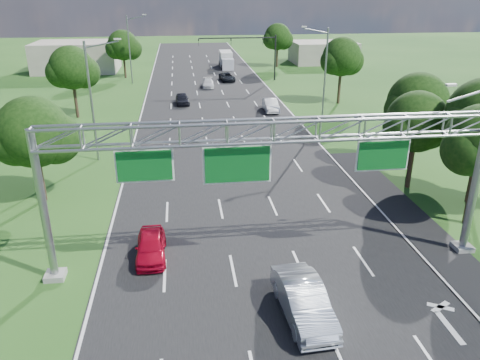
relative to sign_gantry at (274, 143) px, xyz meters
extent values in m
plane|color=#1E4A16|center=(-0.33, 18.00, -6.89)|extent=(220.00, 220.00, 0.00)
cube|color=black|center=(-0.33, 18.00, -6.89)|extent=(18.00, 180.00, 0.02)
cube|color=black|center=(9.87, 2.00, -6.89)|extent=(3.00, 30.00, 0.02)
cube|color=gray|center=(11.17, 0.00, -6.74)|extent=(1.00, 1.00, 0.30)
cylinder|color=gray|center=(11.17, 0.00, -2.89)|extent=(0.44, 0.44, 8.00)
cube|color=gray|center=(-11.33, 0.00, -6.74)|extent=(1.00, 1.00, 0.30)
cylinder|color=gray|center=(-11.33, 0.00, -2.89)|extent=(0.40, 0.40, 8.00)
cylinder|color=gray|center=(9.97, 0.00, 2.11)|extent=(2.54, 0.12, 0.79)
cube|color=beige|center=(8.77, 0.00, 2.61)|extent=(0.50, 0.22, 0.12)
cube|color=white|center=(-6.33, -0.02, -0.89)|extent=(2.80, 0.05, 1.70)
cube|color=#0B581D|center=(-6.33, -0.08, -0.89)|extent=(2.62, 0.05, 1.52)
cube|color=white|center=(-1.83, -0.02, -1.04)|extent=(3.40, 0.05, 2.00)
cube|color=#0B581D|center=(-1.83, -0.08, -1.04)|extent=(3.22, 0.05, 1.82)
cube|color=white|center=(5.67, -0.02, -0.89)|extent=(2.80, 0.05, 1.70)
cube|color=#0B581D|center=(5.67, -0.08, -0.89)|extent=(2.62, 0.05, 1.52)
cylinder|color=black|center=(10.67, 53.00, -3.39)|extent=(0.24, 0.24, 7.00)
cylinder|color=black|center=(4.67, 53.00, -0.29)|extent=(12.00, 0.18, 0.18)
imported|color=black|center=(-1.33, 53.00, -0.84)|extent=(0.18, 0.22, 1.10)
imported|color=black|center=(3.67, 53.00, -0.84)|extent=(0.18, 0.22, 1.10)
imported|color=black|center=(8.67, 53.00, -0.84)|extent=(0.18, 0.22, 1.10)
cylinder|color=gray|center=(-11.83, 18.00, -1.89)|extent=(0.20, 0.20, 10.00)
cylinder|color=gray|center=(-10.53, 18.00, 2.81)|extent=(2.78, 0.12, 0.60)
cube|color=beige|center=(-9.23, 18.00, 3.21)|extent=(0.55, 0.22, 0.12)
cylinder|color=gray|center=(-11.83, 53.00, -1.89)|extent=(0.20, 0.20, 10.00)
cylinder|color=gray|center=(-10.53, 53.00, 2.81)|extent=(2.78, 0.12, 0.60)
cube|color=beige|center=(-9.23, 53.00, 3.21)|extent=(0.55, 0.22, 0.12)
cylinder|color=gray|center=(11.17, 28.00, -1.89)|extent=(0.20, 0.20, 10.00)
cylinder|color=gray|center=(9.87, 28.00, 2.81)|extent=(2.78, 0.12, 0.60)
cube|color=beige|center=(8.57, 28.00, 3.21)|extent=(0.55, 0.22, 0.12)
cylinder|color=#2D2116|center=(13.17, 3.00, -5.02)|extent=(0.36, 0.36, 3.74)
sphere|color=black|center=(12.18, 2.70, -1.83)|extent=(3.08, 3.08, 3.08)
cylinder|color=#2D2116|center=(15.17, 6.00, -4.80)|extent=(0.36, 0.36, 4.18)
sphere|color=black|center=(14.04, 5.70, -1.21)|extent=(3.50, 3.50, 3.50)
cylinder|color=#2D2116|center=(12.17, 9.00, -5.24)|extent=(0.36, 0.36, 3.30)
sphere|color=black|center=(12.17, 9.00, -1.83)|extent=(4.40, 4.40, 4.40)
sphere|color=black|center=(13.27, 9.40, -2.38)|extent=(3.30, 3.30, 3.30)
sphere|color=black|center=(11.18, 8.70, -2.27)|extent=(3.08, 3.08, 3.08)
cylinder|color=#2D2116|center=(14.17, 13.00, -5.13)|extent=(0.36, 0.36, 3.52)
sphere|color=black|center=(14.17, 13.00, -1.45)|extent=(4.80, 4.80, 4.80)
sphere|color=black|center=(15.37, 13.40, -2.05)|extent=(3.60, 3.60, 3.60)
sphere|color=black|center=(13.09, 12.70, -1.93)|extent=(3.36, 3.36, 3.36)
cylinder|color=#2D2116|center=(-14.33, 10.00, -5.35)|extent=(0.36, 0.36, 3.08)
sphere|color=black|center=(-14.33, 10.00, -1.89)|extent=(4.80, 4.80, 4.80)
sphere|color=black|center=(-13.13, 10.40, -2.49)|extent=(3.60, 3.60, 3.60)
sphere|color=black|center=(-15.41, 9.70, -2.37)|extent=(3.36, 3.36, 3.36)
cylinder|color=#2D2116|center=(-16.33, 33.00, -5.02)|extent=(0.36, 0.36, 3.74)
sphere|color=black|center=(-16.33, 33.00, -1.23)|extent=(4.80, 4.80, 4.80)
sphere|color=black|center=(-15.13, 33.40, -1.83)|extent=(3.60, 3.60, 3.60)
sphere|color=black|center=(-17.41, 32.70, -1.71)|extent=(3.36, 3.36, 3.36)
cylinder|color=#2D2116|center=(-13.33, 58.00, -5.24)|extent=(0.36, 0.36, 3.30)
sphere|color=black|center=(-13.33, 58.00, -1.67)|extent=(4.80, 4.80, 4.80)
sphere|color=black|center=(-12.13, 58.40, -2.27)|extent=(3.60, 3.60, 3.60)
sphere|color=black|center=(-14.41, 57.70, -2.15)|extent=(3.36, 3.36, 3.36)
cylinder|color=#2D2116|center=(15.67, 36.00, -4.91)|extent=(0.36, 0.36, 3.96)
sphere|color=black|center=(15.67, 36.00, -1.01)|extent=(4.80, 4.80, 4.80)
sphere|color=black|center=(16.87, 36.40, -1.61)|extent=(3.60, 3.60, 3.60)
sphere|color=black|center=(14.59, 35.70, -1.49)|extent=(3.36, 3.36, 3.36)
cylinder|color=#2D2116|center=(13.67, 66.00, -5.13)|extent=(0.36, 0.36, 3.52)
sphere|color=black|center=(13.67, 66.00, -1.45)|extent=(4.80, 4.80, 4.80)
sphere|color=black|center=(14.87, 66.40, -2.05)|extent=(3.60, 3.60, 3.60)
sphere|color=black|center=(12.59, 65.70, -1.93)|extent=(3.36, 3.36, 3.36)
cube|color=gray|center=(-22.33, 66.00, -4.39)|extent=(14.00, 10.00, 5.00)
cube|color=gray|center=(23.67, 70.00, -4.89)|extent=(12.00, 9.00, 4.00)
imported|color=#B80823|center=(-6.49, 1.44, -6.20)|extent=(1.70, 4.06, 1.37)
imported|color=#B8BEC4|center=(0.62, -4.57, -6.04)|extent=(2.14, 5.28, 1.70)
imported|color=silver|center=(-0.31, 48.61, -6.30)|extent=(1.80, 4.14, 1.19)
imported|color=black|center=(3.01, 53.16, -6.28)|extent=(2.52, 4.62, 1.23)
imported|color=black|center=(-4.27, 38.03, -6.21)|extent=(1.87, 4.12, 1.37)
imported|color=silver|center=(6.25, 33.05, -6.16)|extent=(1.62, 4.44, 1.45)
cube|color=beige|center=(4.21, 67.33, -5.42)|extent=(2.26, 5.41, 2.68)
cube|color=silver|center=(4.21, 63.58, -5.91)|extent=(2.10, 2.01, 1.97)
cylinder|color=black|center=(3.23, 63.76, -6.44)|extent=(0.31, 0.89, 0.89)
cylinder|color=black|center=(5.20, 63.76, -6.44)|extent=(0.31, 0.89, 0.89)
cylinder|color=black|center=(3.23, 69.12, -6.44)|extent=(0.31, 0.89, 0.89)
cylinder|color=black|center=(5.20, 69.12, -6.44)|extent=(0.31, 0.89, 0.89)
camera|label=1|loc=(-4.43, -21.47, 7.09)|focal=35.00mm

